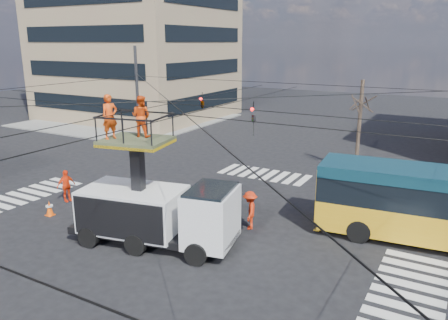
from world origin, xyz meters
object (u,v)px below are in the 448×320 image
traffic_cone (49,208)px  worker_ground (66,186)px  utility_truck (157,198)px  flagger (250,210)px

traffic_cone → worker_ground: 2.06m
utility_truck → traffic_cone: bearing=169.9°
worker_ground → flagger: bearing=-66.9°
utility_truck → worker_ground: 7.73m
traffic_cone → flagger: bearing=20.4°
worker_ground → utility_truck: bearing=-89.0°
utility_truck → flagger: 4.42m
traffic_cone → flagger: (9.28, 3.45, 0.51)m
utility_truck → traffic_cone: size_ratio=9.65×
utility_truck → flagger: size_ratio=4.11×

